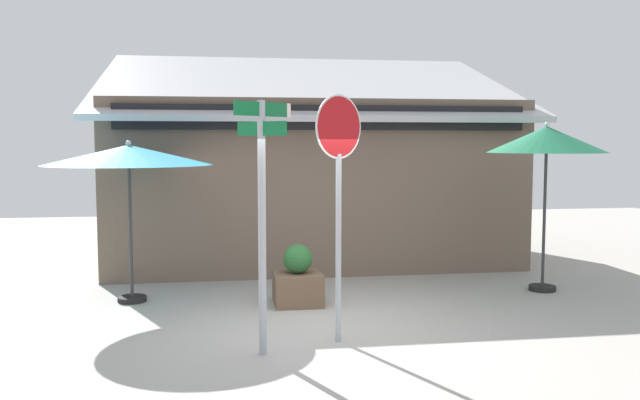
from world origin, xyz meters
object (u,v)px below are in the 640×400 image
(stop_sign, at_px, (339,170))
(patio_umbrella_forest_green_center, at_px, (547,141))
(street_sign_post, at_px, (262,202))
(sidewalk_planter, at_px, (298,281))
(patio_umbrella_teal_left, at_px, (129,156))

(stop_sign, bearing_deg, patio_umbrella_forest_green_center, 30.16)
(street_sign_post, height_order, sidewalk_planter, street_sign_post)
(patio_umbrella_teal_left, distance_m, patio_umbrella_forest_green_center, 6.65)
(stop_sign, distance_m, sidewalk_planter, 2.63)
(sidewalk_planter, bearing_deg, patio_umbrella_teal_left, 167.62)
(stop_sign, xyz_separation_m, patio_umbrella_teal_left, (-2.79, 2.49, 0.13))
(patio_umbrella_teal_left, bearing_deg, patio_umbrella_forest_green_center, -2.15)
(street_sign_post, xyz_separation_m, stop_sign, (0.95, 0.36, 0.34))
(patio_umbrella_forest_green_center, xyz_separation_m, sidewalk_planter, (-4.13, -0.30, -2.12))
(sidewalk_planter, bearing_deg, stop_sign, -82.03)
(street_sign_post, bearing_deg, sidewalk_planter, 73.43)
(stop_sign, height_order, patio_umbrella_teal_left, stop_sign)
(stop_sign, height_order, patio_umbrella_forest_green_center, stop_sign)
(patio_umbrella_teal_left, xyz_separation_m, sidewalk_planter, (2.52, -0.55, -1.89))
(patio_umbrella_forest_green_center, bearing_deg, patio_umbrella_teal_left, 177.85)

